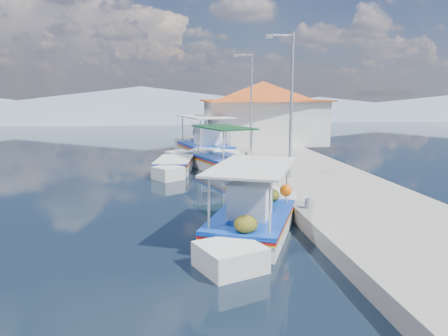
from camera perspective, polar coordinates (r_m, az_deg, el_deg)
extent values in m
plane|color=black|center=(16.11, -5.42, -4.69)|extent=(160.00, 160.00, 0.00)
cube|color=gray|center=(22.82, 9.07, 0.16)|extent=(5.00, 44.00, 0.50)
cylinder|color=#A5A8AD|center=(13.70, 11.07, -4.62)|extent=(0.20, 0.20, 0.30)
cylinder|color=#A5A8AD|center=(18.41, 6.26, -0.81)|extent=(0.20, 0.20, 0.30)
cylinder|color=#A5A8AD|center=(24.21, 3.00, 1.78)|extent=(0.20, 0.20, 0.30)
cylinder|color=#A5A8AD|center=(30.09, 1.00, 3.37)|extent=(0.20, 0.20, 0.30)
cube|color=white|center=(12.44, 3.68, -8.13)|extent=(3.25, 4.27, 0.84)
cube|color=white|center=(14.50, -1.82, -5.07)|extent=(1.82, 1.82, 0.92)
cube|color=white|center=(10.61, 11.11, -11.54)|extent=(1.77, 1.77, 0.79)
cube|color=#0D3EB5|center=(12.33, 3.70, -6.42)|extent=(3.35, 4.39, 0.05)
cube|color=red|center=(12.35, 3.70, -6.73)|extent=(3.35, 4.39, 0.04)
cube|color=yellow|center=(12.37, 3.70, -7.00)|extent=(3.35, 4.39, 0.04)
cube|color=#0D3EB5|center=(12.31, 3.71, -6.14)|extent=(3.35, 4.37, 0.04)
cube|color=brown|center=(12.32, 3.70, -6.26)|extent=(3.08, 4.14, 0.04)
cube|color=white|center=(11.98, 4.42, -4.34)|extent=(1.42, 1.46, 0.97)
cube|color=silver|center=(11.87, 4.46, -1.99)|extent=(1.54, 1.58, 0.05)
cylinder|color=beige|center=(13.12, -2.94, -2.09)|extent=(0.06, 0.06, 1.41)
cylinder|color=beige|center=(13.87, 2.78, -1.44)|extent=(0.06, 0.06, 1.41)
cylinder|color=beige|center=(10.44, 5.03, -5.24)|extent=(0.06, 0.06, 1.41)
cylinder|color=beige|center=(11.36, 11.48, -4.15)|extent=(0.06, 0.06, 1.41)
cube|color=silver|center=(12.01, 3.78, 0.20)|extent=(3.34, 4.30, 0.06)
ellipsoid|color=#4B4D14|center=(13.10, -0.54, -4.14)|extent=(0.67, 0.73, 0.50)
ellipsoid|color=#4B4D14|center=(13.77, 0.81, -3.61)|extent=(0.56, 0.62, 0.42)
ellipsoid|color=#4B4D14|center=(11.13, 8.99, -6.93)|extent=(0.60, 0.66, 0.45)
sphere|color=#FF5F08|center=(13.07, 5.69, -2.38)|extent=(0.35, 0.35, 0.35)
cube|color=white|center=(22.76, -0.03, 0.19)|extent=(3.12, 4.15, 0.95)
cube|color=white|center=(25.15, 1.20, 1.38)|extent=(1.91, 1.91, 1.04)
cube|color=white|center=(20.45, -1.50, -0.91)|extent=(1.86, 1.86, 0.90)
cube|color=#0D3EB5|center=(22.69, -0.03, 1.27)|extent=(3.21, 4.28, 0.06)
cube|color=red|center=(22.70, -0.03, 1.08)|extent=(3.21, 4.28, 0.05)
cube|color=yellow|center=(22.71, -0.03, 0.90)|extent=(3.21, 4.28, 0.04)
cube|color=#1B3DA3|center=(22.68, -0.03, 1.45)|extent=(3.22, 4.25, 0.05)
cube|color=brown|center=(22.69, -0.03, 1.37)|extent=(2.94, 4.03, 0.05)
cylinder|color=beige|center=(24.27, -1.07, 3.82)|extent=(0.07, 0.07, 1.59)
cylinder|color=beige|center=(23.94, 2.64, 3.73)|extent=(0.07, 0.07, 1.59)
cylinder|color=beige|center=(21.28, -3.04, 2.96)|extent=(0.07, 0.07, 1.59)
cylinder|color=beige|center=(20.91, 1.17, 2.85)|extent=(0.07, 0.07, 1.59)
cube|color=#0B3A1A|center=(22.51, -0.03, 5.39)|extent=(3.21, 4.19, 0.07)
cube|color=white|center=(22.57, -6.58, 0.00)|extent=(2.13, 3.37, 0.88)
cube|color=white|center=(24.61, -7.40, 1.06)|extent=(1.68, 1.68, 0.97)
cube|color=white|center=(20.58, -5.65, -0.93)|extent=(1.63, 1.63, 0.83)
cube|color=#0D3EB5|center=(22.50, -6.60, 1.02)|extent=(2.19, 3.47, 0.06)
cube|color=red|center=(22.51, -6.60, 0.83)|extent=(2.19, 3.47, 0.05)
cube|color=yellow|center=(22.52, -6.60, 0.67)|extent=(2.19, 3.47, 0.04)
cube|color=white|center=(22.49, -6.61, 1.18)|extent=(2.21, 3.45, 0.05)
cube|color=brown|center=(22.49, -6.61, 1.11)|extent=(1.99, 3.29, 0.05)
cube|color=white|center=(27.85, -2.52, 2.00)|extent=(3.42, 4.95, 1.06)
cube|color=white|center=(30.77, -1.53, 3.00)|extent=(2.31, 2.31, 1.17)
cube|color=white|center=(25.03, -3.70, 1.10)|extent=(2.25, 2.25, 1.01)
cube|color=#0D3EB5|center=(27.79, -2.53, 3.01)|extent=(3.52, 5.10, 0.07)
cube|color=red|center=(27.80, -2.53, 2.82)|extent=(3.52, 5.10, 0.06)
cube|color=yellow|center=(27.81, -2.52, 2.66)|extent=(3.52, 5.10, 0.04)
cube|color=#0D3EB5|center=(27.78, -2.53, 3.17)|extent=(3.53, 5.06, 0.06)
cube|color=brown|center=(27.79, -2.53, 3.10)|extent=(3.22, 4.82, 0.06)
cube|color=white|center=(27.39, -2.66, 4.29)|extent=(1.62, 1.73, 1.23)
cube|color=silver|center=(27.34, -2.67, 5.62)|extent=(1.76, 1.87, 0.07)
cylinder|color=beige|center=(29.72, -3.68, 5.25)|extent=(0.08, 0.08, 1.79)
cylinder|color=beige|center=(29.41, -0.08, 5.23)|extent=(0.08, 0.08, 1.79)
cylinder|color=beige|center=(26.04, -5.32, 4.59)|extent=(0.08, 0.08, 1.79)
cylinder|color=beige|center=(25.68, -1.23, 4.56)|extent=(0.08, 0.08, 1.79)
cube|color=silver|center=(27.63, -2.56, 6.78)|extent=(3.53, 4.98, 0.08)
cube|color=white|center=(31.37, 5.12, 6.07)|extent=(8.00, 6.00, 3.00)
cube|color=#C3421B|center=(31.31, 5.16, 8.90)|extent=(8.64, 6.48, 0.10)
pyramid|color=#C3421B|center=(31.31, 5.18, 10.09)|extent=(10.49, 10.49, 1.40)
cube|color=brown|center=(29.82, -2.01, 4.95)|extent=(0.06, 1.00, 2.00)
cube|color=#0D3EB5|center=(32.26, -2.41, 6.38)|extent=(0.06, 1.20, 0.90)
cylinder|color=#A5A8AD|center=(18.31, 8.89, 8.06)|extent=(0.12, 0.12, 6.00)
cylinder|color=#A5A8AD|center=(18.32, 7.56, 17.03)|extent=(1.00, 0.08, 0.08)
cube|color=#A5A8AD|center=(18.19, 5.96, 16.95)|extent=(0.30, 0.14, 0.14)
cylinder|color=#A5A8AD|center=(27.07, 3.62, 8.68)|extent=(0.12, 0.12, 6.00)
cylinder|color=#A5A8AD|center=(27.08, 2.61, 14.72)|extent=(1.00, 0.08, 0.08)
cube|color=#A5A8AD|center=(27.00, 1.53, 14.64)|extent=(0.30, 0.14, 0.14)
cone|color=gray|center=(71.76, -10.87, 8.37)|extent=(96.00, 96.00, 5.50)
cone|color=gray|center=(76.01, 12.56, 7.74)|extent=(76.80, 76.80, 3.80)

